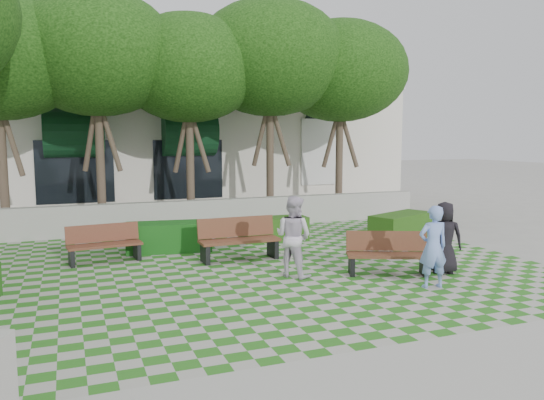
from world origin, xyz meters
name	(u,v)px	position (x,y,z in m)	size (l,w,h in m)	color
ground	(276,279)	(0.00, 0.00, 0.00)	(90.00, 90.00, 0.00)	gray
lawn	(259,268)	(0.00, 1.00, 0.01)	(12.00, 12.00, 0.00)	#2B721E
sidewalk_south	(425,379)	(0.00, -4.70, 0.01)	(16.00, 2.00, 0.01)	#9E9B93
retaining_wall	(201,215)	(0.00, 6.20, 0.45)	(15.00, 0.36, 0.90)	#9E9B93
bench_east	(387,254)	(2.29, -0.45, 0.42)	(1.74, 1.17, 0.87)	#532D1C
bench_mid	(239,240)	(-0.16, 1.91, 0.46)	(1.84, 0.64, 0.96)	#552E1D
bench_west	(104,244)	(-3.06, 2.77, 0.41)	(1.66, 0.72, 0.85)	#572D1E
hedge_east	(401,226)	(4.78, 2.66, 0.35)	(2.02, 0.81, 0.71)	#1F4612
hedge_midright	(274,229)	(1.43, 3.75, 0.32)	(1.81, 0.73, 0.63)	#204913
hedge_midleft	(169,237)	(-1.50, 3.40, 0.36)	(2.04, 0.82, 0.71)	#134915
person_blue	(433,247)	(2.51, -1.59, 0.78)	(0.57, 0.37, 1.56)	#7F9EE8
person_dark	(444,238)	(3.42, -0.80, 0.75)	(0.73, 0.48, 1.49)	black
person_white	(293,236)	(0.42, 0.10, 0.82)	(0.80, 0.62, 1.64)	silver
tree_row	(135,51)	(-1.86, 5.95, 5.18)	(17.70, 13.40, 7.41)	#47382B
building	(179,144)	(0.93, 14.08, 2.52)	(18.00, 8.92, 5.15)	silver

